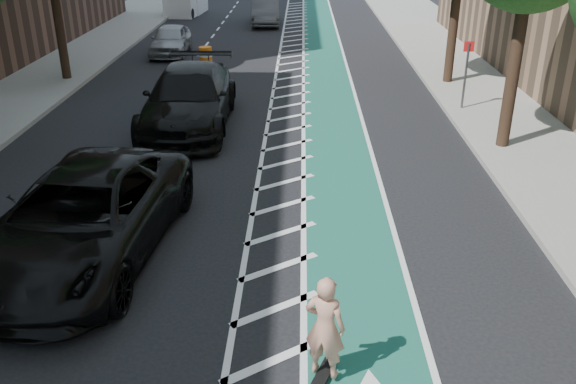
{
  "coord_description": "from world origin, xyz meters",
  "views": [
    {
      "loc": [
        1.93,
        -8.98,
        6.42
      ],
      "look_at": [
        1.66,
        2.62,
        1.1
      ],
      "focal_mm": 38.0,
      "sensor_mm": 36.0,
      "label": 1
    }
  ],
  "objects_px": {
    "skateboarder": "(325,327)",
    "suv_near": "(84,217)",
    "suv_far": "(189,98)",
    "barrel_a": "(79,187)"
  },
  "relations": [
    {
      "from": "suv_near",
      "to": "suv_far",
      "type": "distance_m",
      "value": 8.42
    },
    {
      "from": "skateboarder",
      "to": "barrel_a",
      "type": "relative_size",
      "value": 1.68
    },
    {
      "from": "suv_far",
      "to": "barrel_a",
      "type": "xyz_separation_m",
      "value": [
        -1.63,
        -6.01,
        -0.48
      ]
    },
    {
      "from": "barrel_a",
      "to": "skateboarder",
      "type": "bearing_deg",
      "value": -46.12
    },
    {
      "from": "suv_near",
      "to": "suv_far",
      "type": "relative_size",
      "value": 0.99
    },
    {
      "from": "skateboarder",
      "to": "suv_near",
      "type": "relative_size",
      "value": 0.26
    },
    {
      "from": "skateboarder",
      "to": "suv_near",
      "type": "bearing_deg",
      "value": -15.58
    },
    {
      "from": "skateboarder",
      "to": "suv_near",
      "type": "height_order",
      "value": "suv_near"
    },
    {
      "from": "suv_near",
      "to": "skateboarder",
      "type": "bearing_deg",
      "value": -31.14
    },
    {
      "from": "barrel_a",
      "to": "suv_far",
      "type": "bearing_deg",
      "value": 74.82
    }
  ]
}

